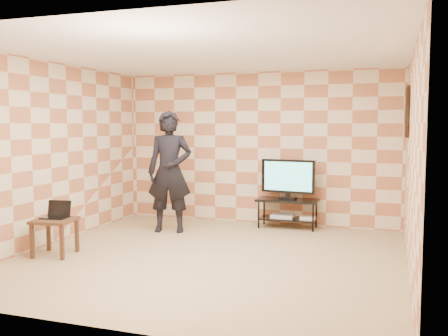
# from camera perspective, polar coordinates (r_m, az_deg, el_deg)

# --- Properties ---
(floor) EXTENTS (5.00, 5.00, 0.00)m
(floor) POSITION_cam_1_polar(r_m,az_deg,el_deg) (6.80, -1.64, -10.13)
(floor) COLOR tan
(floor) RESTS_ON ground
(wall_back) EXTENTS (5.00, 0.02, 2.70)m
(wall_back) POSITION_cam_1_polar(r_m,az_deg,el_deg) (8.96, 3.89, 2.29)
(wall_back) COLOR beige
(wall_back) RESTS_ON ground
(wall_front) EXTENTS (5.00, 0.02, 2.70)m
(wall_front) POSITION_cam_1_polar(r_m,az_deg,el_deg) (4.33, -13.26, -0.78)
(wall_front) COLOR beige
(wall_front) RESTS_ON ground
(wall_left) EXTENTS (0.02, 5.00, 2.70)m
(wall_left) POSITION_cam_1_polar(r_m,az_deg,el_deg) (7.80, -19.17, 1.61)
(wall_left) COLOR beige
(wall_left) RESTS_ON ground
(wall_right) EXTENTS (0.02, 5.00, 2.70)m
(wall_right) POSITION_cam_1_polar(r_m,az_deg,el_deg) (6.17, 20.66, 0.73)
(wall_right) COLOR beige
(wall_right) RESTS_ON ground
(ceiling) EXTENTS (5.00, 5.00, 0.02)m
(ceiling) POSITION_cam_1_polar(r_m,az_deg,el_deg) (6.62, -1.70, 13.04)
(ceiling) COLOR white
(ceiling) RESTS_ON wall_back
(wall_art) EXTENTS (0.04, 0.72, 0.72)m
(wall_art) POSITION_cam_1_polar(r_m,az_deg,el_deg) (7.71, 20.18, 6.01)
(wall_art) COLOR black
(wall_art) RESTS_ON wall_right
(tv_stand) EXTENTS (1.05, 0.47, 0.50)m
(tv_stand) POSITION_cam_1_polar(r_m,az_deg,el_deg) (8.64, 7.29, -4.41)
(tv_stand) COLOR black
(tv_stand) RESTS_ON floor
(tv) EXTENTS (0.93, 0.21, 0.68)m
(tv) POSITION_cam_1_polar(r_m,az_deg,el_deg) (8.56, 7.32, -1.05)
(tv) COLOR black
(tv) RESTS_ON tv_stand
(dvd_player) EXTENTS (0.38, 0.27, 0.06)m
(dvd_player) POSITION_cam_1_polar(r_m,az_deg,el_deg) (8.66, 6.71, -5.47)
(dvd_player) COLOR #B5B5B7
(dvd_player) RESTS_ON tv_stand
(game_console) EXTENTS (0.25, 0.18, 0.06)m
(game_console) POSITION_cam_1_polar(r_m,az_deg,el_deg) (8.56, 9.53, -5.66)
(game_console) COLOR silver
(game_console) RESTS_ON tv_stand
(side_table) EXTENTS (0.58, 0.58, 0.50)m
(side_table) POSITION_cam_1_polar(r_m,az_deg,el_deg) (7.17, -18.79, -6.23)
(side_table) COLOR #392314
(side_table) RESTS_ON floor
(laptop) EXTENTS (0.37, 0.31, 0.23)m
(laptop) POSITION_cam_1_polar(r_m,az_deg,el_deg) (7.24, -18.58, -4.99)
(laptop) COLOR black
(laptop) RESTS_ON side_table
(person) EXTENTS (0.82, 0.64, 2.00)m
(person) POSITION_cam_1_polar(r_m,az_deg,el_deg) (8.25, -6.23, -0.42)
(person) COLOR black
(person) RESTS_ON floor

